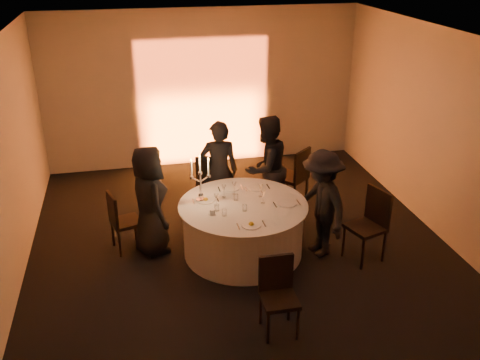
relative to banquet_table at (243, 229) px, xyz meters
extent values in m
plane|color=black|center=(0.00, 0.00, -0.38)|extent=(7.00, 7.00, 0.00)
plane|color=silver|center=(0.00, 0.00, 2.62)|extent=(7.00, 7.00, 0.00)
plane|color=beige|center=(0.00, 3.50, 1.12)|extent=(7.00, 0.00, 7.00)
plane|color=beige|center=(0.00, -3.50, 1.12)|extent=(7.00, 0.00, 7.00)
plane|color=beige|center=(-3.00, 0.00, 1.12)|extent=(0.00, 7.00, 7.00)
plane|color=beige|center=(3.00, 0.00, 1.12)|extent=(0.00, 7.00, 7.00)
cube|color=black|center=(0.00, 3.20, -0.33)|extent=(0.25, 0.12, 0.10)
cylinder|color=black|center=(0.00, 0.00, -0.37)|extent=(0.60, 0.60, 0.03)
cylinder|color=black|center=(0.00, 0.00, -0.01)|extent=(0.20, 0.20, 0.75)
cylinder|color=silver|center=(0.00, 0.00, -0.01)|extent=(1.68, 1.68, 0.75)
cylinder|color=silver|center=(0.00, 0.00, 0.38)|extent=(1.80, 1.80, 0.02)
cube|color=black|center=(-1.61, 0.47, 0.05)|extent=(0.49, 0.49, 0.05)
cube|color=black|center=(-1.78, 0.42, 0.29)|extent=(0.15, 0.39, 0.45)
cylinder|color=black|center=(-1.40, 0.35, -0.17)|extent=(0.04, 0.04, 0.42)
cylinder|color=black|center=(-1.49, 0.67, -0.17)|extent=(0.04, 0.04, 0.42)
cylinder|color=black|center=(-1.72, 0.26, -0.17)|extent=(0.04, 0.04, 0.42)
cylinder|color=black|center=(-1.81, 0.58, -0.17)|extent=(0.04, 0.04, 0.42)
cube|color=black|center=(-0.23, 1.62, 0.06)|extent=(0.46, 0.46, 0.05)
cube|color=black|center=(-0.25, 1.43, 0.31)|extent=(0.41, 0.10, 0.47)
cylinder|color=black|center=(-0.03, 1.76, -0.17)|extent=(0.04, 0.04, 0.44)
cylinder|color=black|center=(-0.38, 1.81, -0.17)|extent=(0.04, 0.04, 0.44)
cylinder|color=black|center=(-0.08, 1.42, -0.17)|extent=(0.04, 0.04, 0.44)
cylinder|color=black|center=(-0.43, 1.47, -0.17)|extent=(0.04, 0.04, 0.44)
cube|color=black|center=(1.12, 1.33, 0.10)|extent=(0.63, 0.63, 0.05)
cube|color=black|center=(1.25, 1.18, 0.38)|extent=(0.37, 0.32, 0.51)
cylinder|color=black|center=(1.15, 1.60, -0.15)|extent=(0.04, 0.04, 0.48)
cylinder|color=black|center=(0.85, 1.35, -0.15)|extent=(0.04, 0.04, 0.48)
cylinder|color=black|center=(1.39, 1.31, -0.15)|extent=(0.04, 0.04, 0.48)
cylinder|color=black|center=(1.10, 1.06, -0.15)|extent=(0.04, 0.04, 0.48)
cube|color=black|center=(1.60, -0.53, 0.11)|extent=(0.57, 0.57, 0.05)
cube|color=black|center=(1.80, -0.47, 0.39)|extent=(0.18, 0.44, 0.52)
cylinder|color=black|center=(1.36, -0.41, -0.14)|extent=(0.04, 0.04, 0.48)
cylinder|color=black|center=(1.48, -0.78, -0.14)|extent=(0.04, 0.04, 0.48)
cylinder|color=black|center=(1.73, -0.29, -0.14)|extent=(0.04, 0.04, 0.48)
cylinder|color=black|center=(1.85, -0.65, -0.14)|extent=(0.04, 0.04, 0.48)
cube|color=black|center=(0.02, -1.75, 0.05)|extent=(0.40, 0.40, 0.05)
cube|color=black|center=(0.03, -1.57, 0.30)|extent=(0.40, 0.05, 0.46)
cylinder|color=black|center=(-0.15, -1.92, -0.17)|extent=(0.04, 0.04, 0.43)
cylinder|color=black|center=(0.19, -1.92, -0.17)|extent=(0.04, 0.04, 0.43)
cylinder|color=black|center=(-0.14, -1.58, -0.17)|extent=(0.04, 0.04, 0.43)
cylinder|color=black|center=(0.20, -1.58, -0.17)|extent=(0.04, 0.04, 0.43)
imported|color=black|center=(-1.26, 0.34, 0.41)|extent=(0.69, 0.88, 1.59)
imported|color=black|center=(-0.14, 1.10, 0.43)|extent=(0.64, 0.46, 1.64)
imported|color=black|center=(0.60, 1.01, 0.46)|extent=(1.03, 0.97, 1.69)
imported|color=black|center=(1.05, -0.24, 0.40)|extent=(0.79, 1.11, 1.56)
cylinder|color=white|center=(-0.49, 0.22, 0.39)|extent=(0.25, 0.25, 0.01)
cube|color=silver|center=(-0.66, 0.22, 0.39)|extent=(0.01, 0.17, 0.01)
cube|color=silver|center=(-0.32, 0.22, 0.39)|extent=(0.02, 0.17, 0.01)
sphere|color=yellow|center=(-0.49, 0.22, 0.43)|extent=(0.07, 0.07, 0.07)
cylinder|color=white|center=(-0.07, 0.53, 0.39)|extent=(0.26, 0.26, 0.01)
cube|color=silver|center=(-0.24, 0.53, 0.39)|extent=(0.02, 0.17, 0.01)
cube|color=silver|center=(0.10, 0.53, 0.39)|extent=(0.02, 0.17, 0.01)
cylinder|color=white|center=(0.32, 0.47, 0.39)|extent=(0.26, 0.26, 0.01)
cube|color=silver|center=(0.15, 0.47, 0.39)|extent=(0.02, 0.17, 0.01)
cube|color=silver|center=(0.49, 0.47, 0.39)|extent=(0.02, 0.17, 0.01)
cylinder|color=white|center=(0.59, -0.12, 0.39)|extent=(0.26, 0.26, 0.01)
cube|color=silver|center=(0.42, -0.12, 0.39)|extent=(0.02, 0.17, 0.01)
cube|color=silver|center=(0.76, -0.12, 0.39)|extent=(0.01, 0.17, 0.01)
cylinder|color=white|center=(-0.03, -0.60, 0.39)|extent=(0.26, 0.26, 0.01)
cube|color=silver|center=(-0.20, -0.60, 0.39)|extent=(0.02, 0.17, 0.01)
cube|color=silver|center=(0.14, -0.60, 0.39)|extent=(0.02, 0.17, 0.01)
sphere|color=yellow|center=(-0.03, -0.60, 0.43)|extent=(0.07, 0.07, 0.07)
cylinder|color=white|center=(-0.46, -0.18, 0.39)|extent=(0.11, 0.11, 0.01)
cylinder|color=white|center=(-0.46, -0.18, 0.42)|extent=(0.07, 0.07, 0.06)
cylinder|color=silver|center=(-0.55, 0.25, 0.40)|extent=(0.14, 0.14, 0.02)
sphere|color=silver|center=(-0.55, 0.25, 0.46)|extent=(0.08, 0.08, 0.08)
cylinder|color=silver|center=(-0.55, 0.25, 0.60)|extent=(0.03, 0.03, 0.37)
cylinder|color=silver|center=(-0.55, 0.25, 0.80)|extent=(0.06, 0.06, 0.03)
cylinder|color=silver|center=(-0.55, 0.25, 0.93)|extent=(0.02, 0.02, 0.24)
cone|color=#FFA42D|center=(-0.55, 0.25, 1.07)|extent=(0.02, 0.02, 0.04)
cylinder|color=silver|center=(-0.61, 0.25, 0.71)|extent=(0.13, 0.02, 0.09)
cylinder|color=silver|center=(-0.67, 0.25, 0.75)|extent=(0.06, 0.06, 0.03)
cylinder|color=silver|center=(-0.67, 0.25, 0.87)|extent=(0.02, 0.02, 0.24)
cone|color=#FFA42D|center=(-0.67, 0.25, 1.01)|extent=(0.02, 0.02, 0.04)
cylinder|color=silver|center=(-0.49, 0.25, 0.71)|extent=(0.13, 0.02, 0.09)
cylinder|color=silver|center=(-0.43, 0.25, 0.75)|extent=(0.06, 0.06, 0.03)
cylinder|color=silver|center=(-0.43, 0.25, 0.87)|extent=(0.02, 0.02, 0.24)
cone|color=#FFA42D|center=(-0.43, 0.25, 1.01)|extent=(0.02, 0.02, 0.04)
cylinder|color=white|center=(0.29, 0.18, 0.39)|extent=(0.06, 0.06, 0.01)
cylinder|color=white|center=(0.29, 0.18, 0.44)|extent=(0.01, 0.01, 0.10)
cone|color=white|center=(0.29, 0.18, 0.53)|extent=(0.07, 0.07, 0.09)
cylinder|color=white|center=(-0.37, 0.01, 0.39)|extent=(0.06, 0.06, 0.01)
cylinder|color=white|center=(-0.37, 0.01, 0.44)|extent=(0.01, 0.01, 0.10)
cone|color=white|center=(-0.37, 0.01, 0.53)|extent=(0.07, 0.07, 0.09)
cylinder|color=white|center=(0.28, -0.03, 0.39)|extent=(0.06, 0.06, 0.01)
cylinder|color=white|center=(0.28, -0.03, 0.44)|extent=(0.01, 0.01, 0.10)
cone|color=white|center=(0.28, -0.03, 0.53)|extent=(0.07, 0.07, 0.09)
cylinder|color=white|center=(-0.22, 0.27, 0.39)|extent=(0.06, 0.06, 0.01)
cylinder|color=white|center=(-0.22, 0.27, 0.44)|extent=(0.01, 0.01, 0.10)
cone|color=white|center=(-0.22, 0.27, 0.53)|extent=(0.07, 0.07, 0.09)
cylinder|color=white|center=(-0.05, 0.34, 0.39)|extent=(0.06, 0.06, 0.01)
cylinder|color=white|center=(-0.05, 0.34, 0.44)|extent=(0.01, 0.01, 0.10)
cone|color=white|center=(-0.05, 0.34, 0.53)|extent=(0.07, 0.07, 0.09)
cylinder|color=white|center=(-0.32, -0.27, 0.43)|extent=(0.07, 0.07, 0.09)
cylinder|color=white|center=(-0.07, 0.15, 0.43)|extent=(0.07, 0.07, 0.09)
cylinder|color=white|center=(-0.02, -0.19, 0.43)|extent=(0.07, 0.07, 0.09)
cylinder|color=white|center=(-0.39, -0.11, 0.43)|extent=(0.07, 0.07, 0.09)
camera|label=1|loc=(-1.45, -6.42, 3.74)|focal=40.00mm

